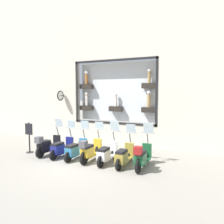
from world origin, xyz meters
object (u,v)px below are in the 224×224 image
object	(u,v)px
scooter_teal_4	(76,150)
scooter_navy_5	(61,148)
scooter_yellow_3	(90,150)
scooter_green_0	(142,157)
scooter_black_6	(47,145)
shop_sign_post	(29,137)
scooter_white_2	(107,153)
scooter_olive_1	(124,156)

from	to	relation	value
scooter_teal_4	scooter_navy_5	bearing A→B (deg)	89.99
scooter_yellow_3	scooter_navy_5	world-z (taller)	scooter_yellow_3
scooter_teal_4	scooter_green_0	bearing A→B (deg)	-90.88
scooter_black_6	shop_sign_post	world-z (taller)	scooter_black_6
scooter_navy_5	scooter_white_2	bearing A→B (deg)	-89.92
scooter_green_0	shop_sign_post	world-z (taller)	scooter_green_0
scooter_yellow_3	scooter_black_6	world-z (taller)	scooter_black_6
scooter_yellow_3	scooter_teal_4	distance (m)	0.77
scooter_white_2	scooter_olive_1	bearing A→B (deg)	-90.30
scooter_yellow_3	scooter_black_6	size ratio (longest dim) A/B	1.00
scooter_olive_1	scooter_navy_5	world-z (taller)	scooter_navy_5
scooter_white_2	scooter_yellow_3	bearing A→B (deg)	94.04
scooter_white_2	scooter_navy_5	world-z (taller)	scooter_white_2
scooter_white_2	shop_sign_post	world-z (taller)	scooter_white_2
scooter_olive_1	shop_sign_post	xyz separation A→B (m)	(-0.06, 4.95, 0.38)
scooter_yellow_3	scooter_white_2	bearing A→B (deg)	-85.96
scooter_navy_5	shop_sign_post	world-z (taller)	scooter_navy_5
scooter_olive_1	scooter_navy_5	size ratio (longest dim) A/B	1.00
scooter_olive_1	scooter_teal_4	xyz separation A→B (m)	(0.00, 2.30, -0.00)
scooter_white_2	scooter_black_6	distance (m)	3.07
scooter_green_0	scooter_black_6	world-z (taller)	scooter_green_0
scooter_green_0	scooter_black_6	size ratio (longest dim) A/B	1.01
scooter_green_0	scooter_olive_1	distance (m)	0.77
scooter_olive_1	scooter_yellow_3	xyz separation A→B (m)	(-0.05, 1.54, 0.07)
scooter_navy_5	scooter_black_6	xyz separation A→B (m)	(-0.06, 0.77, 0.06)
scooter_teal_4	scooter_black_6	bearing A→B (deg)	92.08
scooter_green_0	scooter_yellow_3	distance (m)	2.30
scooter_black_6	scooter_navy_5	bearing A→B (deg)	-85.83
scooter_yellow_3	shop_sign_post	distance (m)	3.43
scooter_teal_4	scooter_navy_5	distance (m)	0.77
scooter_yellow_3	scooter_teal_4	world-z (taller)	scooter_teal_4
scooter_olive_1	scooter_teal_4	world-z (taller)	scooter_teal_4
scooter_white_2	scooter_black_6	xyz separation A→B (m)	(-0.06, 3.07, 0.05)
scooter_green_0	scooter_yellow_3	size ratio (longest dim) A/B	1.00
scooter_teal_4	scooter_black_6	distance (m)	1.54
scooter_olive_1	scooter_white_2	world-z (taller)	scooter_white_2
scooter_olive_1	scooter_white_2	size ratio (longest dim) A/B	1.00
scooter_yellow_3	scooter_olive_1	bearing A→B (deg)	-88.13
scooter_green_0	scooter_teal_4	xyz separation A→B (m)	(0.05, 3.07, -0.07)
scooter_teal_4	scooter_black_6	xyz separation A→B (m)	(-0.06, 1.54, 0.06)
scooter_olive_1	scooter_teal_4	distance (m)	2.30
scooter_green_0	scooter_black_6	xyz separation A→B (m)	(-0.01, 4.61, -0.01)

